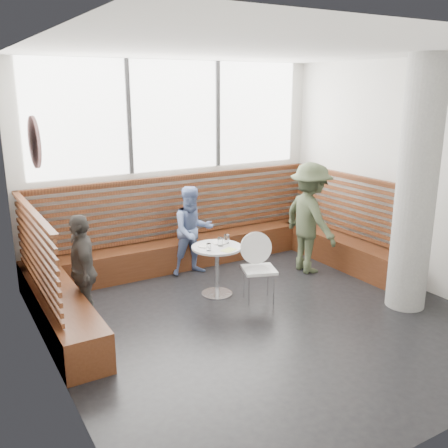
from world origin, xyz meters
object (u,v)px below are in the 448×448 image
concrete_column (416,187)px  cafe_chair (256,262)px  adult_man (310,218)px  child_left (83,270)px  cafe_table (217,260)px  child_back (193,231)px

concrete_column → cafe_chair: concrete_column is taller
concrete_column → adult_man: 1.84m
adult_man → child_left: bearing=93.8°
cafe_table → adult_man: bearing=3.2°
adult_man → child_back: bearing=66.4°
cafe_table → cafe_chair: (0.38, -0.40, 0.03)m
cafe_table → child_back: size_ratio=0.52×
concrete_column → cafe_chair: (-1.60, 1.17, -1.06)m
child_back → concrete_column: bearing=-47.3°
concrete_column → child_back: (-1.88, 2.48, -0.91)m
cafe_chair → adult_man: 1.46m
cafe_table → child_left: child_left is taller
cafe_table → child_left: size_ratio=0.51×
concrete_column → cafe_chair: bearing=143.9°
cafe_table → child_left: bearing=178.1°
adult_man → cafe_chair: bearing=113.7°
cafe_table → cafe_chair: 0.55m
adult_man → child_left: adult_man is taller
cafe_table → adult_man: adult_man is taller
adult_man → child_back: size_ratio=1.25×
cafe_table → child_back: (0.10, 0.91, 0.18)m
concrete_column → adult_man: concrete_column is taller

